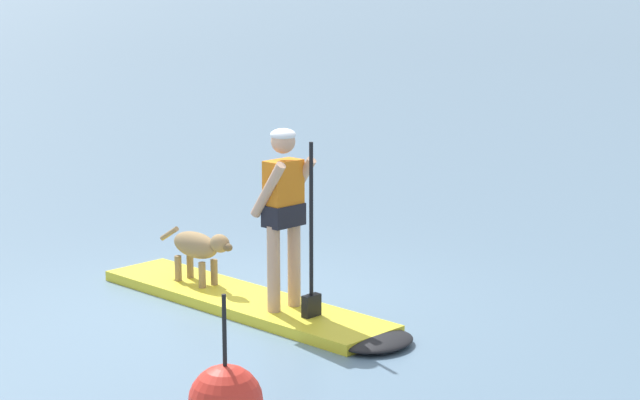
# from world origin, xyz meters

# --- Properties ---
(ground_plane) EXTENTS (400.00, 400.00, 0.00)m
(ground_plane) POSITION_xyz_m (0.00, 0.00, 0.00)
(ground_plane) COLOR slate
(paddleboard) EXTENTS (3.72, 0.97, 0.10)m
(paddleboard) POSITION_xyz_m (0.23, 0.02, 0.05)
(paddleboard) COLOR yellow
(paddleboard) RESTS_ON ground_plane
(person_paddler) EXTENTS (0.62, 0.50, 1.66)m
(person_paddler) POSITION_xyz_m (0.59, 0.04, 1.06)
(person_paddler) COLOR tan
(person_paddler) RESTS_ON paddleboard
(dog) EXTENTS (1.08, 0.26, 0.55)m
(dog) POSITION_xyz_m (-0.63, -0.04, 0.47)
(dog) COLOR #997A51
(dog) RESTS_ON paddleboard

